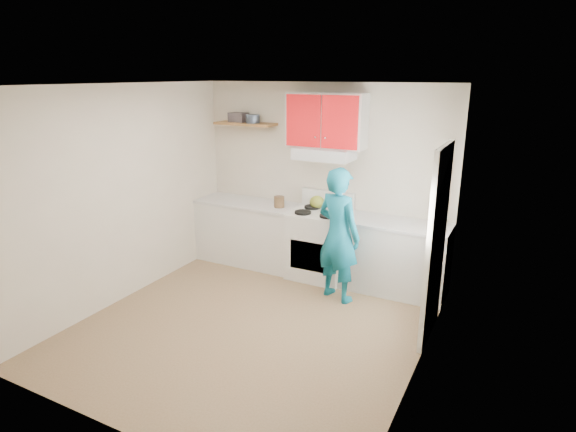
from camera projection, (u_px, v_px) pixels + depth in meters
The scene contains 21 objects.
floor at pixel (254, 325), 5.33m from camera, with size 3.80×3.80×0.00m, color brown.
ceiling at pixel (248, 85), 4.59m from camera, with size 3.60×3.80×0.04m, color white.
back_wall at pixel (323, 179), 6.58m from camera, with size 3.60×0.04×2.60m, color beige.
front_wall at pixel (109, 282), 3.34m from camera, with size 3.60×0.04×2.60m, color beige.
left_wall at pixel (124, 195), 5.75m from camera, with size 0.04×3.80×2.60m, color beige.
right_wall at pixel (426, 240), 4.17m from camera, with size 0.04×3.80×2.60m, color beige.
door at pixel (436, 245), 4.86m from camera, with size 0.05×0.85×2.05m, color white.
door_glass at pixel (437, 204), 4.75m from camera, with size 0.01×0.55×0.95m, color white.
counter_left at pixel (249, 233), 7.02m from camera, with size 1.52×0.60×0.90m, color silver.
counter_right at pixel (395, 258), 6.07m from camera, with size 1.32×0.60×0.90m, color silver.
stove at pixel (319, 245), 6.50m from camera, with size 0.76×0.65×0.92m, color white.
range_hood at pixel (324, 154), 6.23m from camera, with size 0.76×0.44×0.15m, color silver.
upper_cabinets at pixel (327, 120), 6.16m from camera, with size 1.02×0.33×0.70m, color red.
shelf at pixel (245, 124), 6.75m from camera, with size 0.90×0.30×0.04m, color brown.
books at pixel (239, 117), 6.81m from camera, with size 0.25×0.18×0.13m, color #483F43.
tin at pixel (253, 119), 6.64m from camera, with size 0.20×0.20×0.12m, color #333D4C.
kettle at pixel (317, 202), 6.54m from camera, with size 0.21×0.21×0.18m, color olive.
crock at pixel (279, 203), 6.59m from camera, with size 0.15×0.15×0.18m, color #48341F.
cutting_board at pixel (383, 221), 6.05m from camera, with size 0.27×0.19×0.02m, color olive.
silicone_mat at pixel (435, 230), 5.70m from camera, with size 0.29×0.24×0.01m, color red.
person at pixel (338, 235), 5.75m from camera, with size 0.61×0.40×1.66m, color #0D5F77.
Camera 1 is at (2.53, -4.05, 2.70)m, focal length 29.70 mm.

